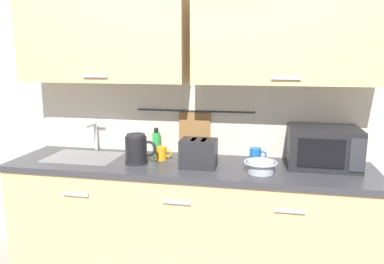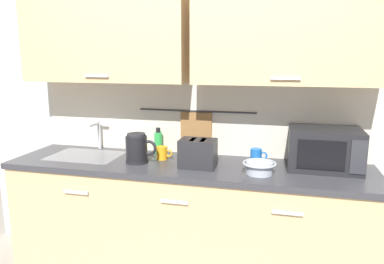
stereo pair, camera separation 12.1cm
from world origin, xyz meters
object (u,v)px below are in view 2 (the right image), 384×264
object	(u,v)px
dish_soap_bottle	(158,142)
mixing_bowl	(259,167)
electric_kettle	(137,148)
mug_by_kettle	(256,155)
toaster	(198,153)
microwave	(325,149)
mug_near_sink	(162,153)

from	to	relation	value
dish_soap_bottle	mixing_bowl	xyz separation A→B (m)	(0.80, -0.35, -0.04)
electric_kettle	mug_by_kettle	distance (m)	0.84
electric_kettle	dish_soap_bottle	bearing A→B (deg)	79.99
electric_kettle	dish_soap_bottle	size ratio (longest dim) A/B	1.16
toaster	dish_soap_bottle	bearing A→B (deg)	142.03
mixing_bowl	mug_by_kettle	size ratio (longest dim) A/B	1.78
electric_kettle	microwave	bearing A→B (deg)	7.52
electric_kettle	mug_near_sink	world-z (taller)	electric_kettle
electric_kettle	mixing_bowl	world-z (taller)	electric_kettle
toaster	mug_by_kettle	size ratio (longest dim) A/B	2.13
mixing_bowl	electric_kettle	bearing A→B (deg)	176.44
electric_kettle	toaster	world-z (taller)	electric_kettle
mug_near_sink	mixing_bowl	world-z (taller)	mug_near_sink
microwave	mug_near_sink	bearing A→B (deg)	-177.67
electric_kettle	dish_soap_bottle	distance (m)	0.30
mug_near_sink	mixing_bowl	distance (m)	0.73
microwave	toaster	xyz separation A→B (m)	(-0.82, -0.17, -0.04)
dish_soap_bottle	mug_by_kettle	xyz separation A→B (m)	(0.76, -0.08, -0.04)
dish_soap_bottle	toaster	size ratio (longest dim) A/B	0.77
microwave	toaster	bearing A→B (deg)	-168.31
mug_near_sink	mixing_bowl	xyz separation A→B (m)	(0.71, -0.17, -0.00)
electric_kettle	mug_by_kettle	size ratio (longest dim) A/B	1.89
mixing_bowl	mug_by_kettle	world-z (taller)	mug_by_kettle
microwave	electric_kettle	size ratio (longest dim) A/B	2.03
dish_soap_bottle	mug_by_kettle	size ratio (longest dim) A/B	1.63
dish_soap_bottle	microwave	bearing A→B (deg)	-6.20
microwave	toaster	world-z (taller)	microwave
microwave	mug_near_sink	size ratio (longest dim) A/B	3.83
dish_soap_bottle	mug_near_sink	size ratio (longest dim) A/B	1.63
electric_kettle	mixing_bowl	xyz separation A→B (m)	(0.85, -0.05, -0.06)
dish_soap_bottle	toaster	world-z (taller)	dish_soap_bottle
dish_soap_bottle	mug_near_sink	world-z (taller)	dish_soap_bottle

